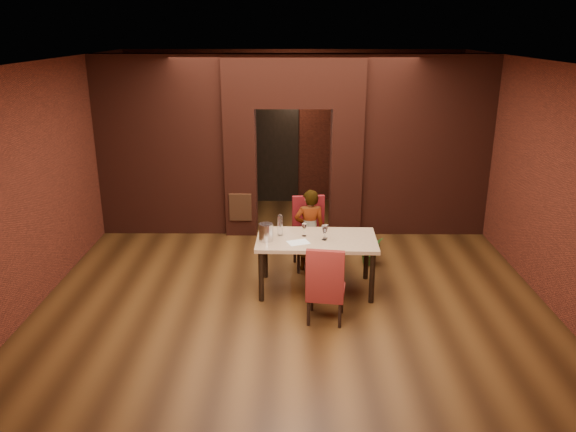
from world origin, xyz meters
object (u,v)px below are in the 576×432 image
wine_bucket (266,232)px  water_bottle (280,225)px  chair_far (310,234)px  wine_glass_a (304,230)px  chair_near (326,283)px  wine_glass_b (326,231)px  dining_table (316,264)px  potted_plant (369,251)px  person_seated (310,230)px  wine_glass_c (324,233)px

wine_bucket → water_bottle: size_ratio=0.78×
chair_far → wine_glass_a: bearing=-106.2°
chair_near → wine_glass_b: bearing=-84.0°
wine_glass_b → water_bottle: (-0.65, 0.11, 0.06)m
dining_table → wine_glass_a: bearing=154.7°
dining_table → chair_far: bearing=96.1°
wine_bucket → potted_plant: 2.04m
chair_far → person_seated: 0.12m
wine_glass_c → chair_near: bearing=-91.1°
chair_near → water_bottle: water_bottle is taller
person_seated → dining_table: bearing=91.3°
wine_glass_c → wine_bucket: 0.82m
person_seated → wine_glass_c: bearing=98.5°
chair_far → potted_plant: 1.03m
chair_far → person_seated: (-0.01, -0.07, 0.09)m
dining_table → person_seated: person_seated is taller
wine_glass_a → wine_bucket: bearing=-161.2°
chair_near → potted_plant: chair_near is taller
wine_glass_a → wine_glass_b: wine_glass_b is taller
person_seated → wine_glass_b: (0.20, -0.71, 0.24)m
dining_table → wine_glass_a: wine_glass_a is taller
person_seated → potted_plant: (0.97, 0.22, -0.43)m
dining_table → chair_near: size_ratio=1.62×
wine_glass_a → wine_glass_b: size_ratio=0.97×
wine_glass_a → water_bottle: water_bottle is taller
wine_glass_b → wine_bucket: 0.84m
wine_bucket → chair_near: bearing=-44.5°
wine_glass_b → wine_bucket: (-0.84, -0.11, 0.03)m
chair_far → chair_near: chair_far is taller
chair_near → wine_bucket: chair_near is taller
chair_far → wine_glass_b: bearing=-83.7°
person_seated → wine_glass_a: 0.68m
wine_glass_a → wine_glass_c: wine_glass_c is taller
water_bottle → wine_glass_b: bearing=-9.4°
dining_table → chair_near: 0.90m
chair_near → person_seated: (-0.17, 1.60, 0.13)m
chair_near → wine_glass_a: (-0.26, 0.97, 0.36)m
chair_near → water_bottle: bearing=-50.5°
water_bottle → chair_far: bearing=56.0°
chair_near → wine_glass_b: size_ratio=5.41×
chair_far → wine_glass_a: (-0.11, -0.71, 0.33)m
chair_near → potted_plant: bearing=-105.6°
person_seated → wine_glass_c: 0.84m
chair_far → wine_glass_c: (0.17, -0.86, 0.34)m
water_bottle → chair_near: bearing=-58.8°
wine_glass_a → wine_glass_c: size_ratio=0.87×
dining_table → chair_far: chair_far is taller
dining_table → wine_bucket: size_ratio=6.90×
wine_bucket → water_bottle: 0.29m
person_seated → potted_plant: person_seated is taller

